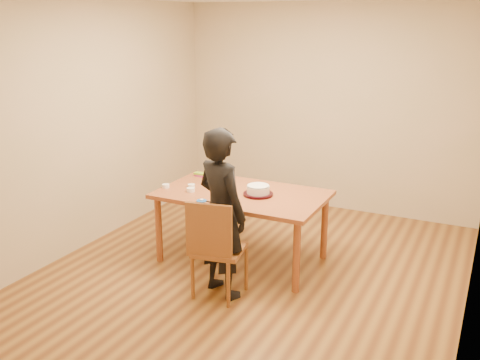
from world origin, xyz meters
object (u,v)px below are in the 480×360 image
at_px(dining_chair, 220,250).
at_px(person, 222,213).
at_px(cake_plate, 258,194).
at_px(cake, 258,190).
at_px(dining_table, 242,194).

distance_m(dining_chair, person, 0.34).
bearing_deg(cake_plate, dining_chair, -92.65).
xyz_separation_m(cake_plate, cake, (-0.00, 0.00, 0.05)).
bearing_deg(dining_chair, dining_table, 90.54).
relative_size(dining_table, cake_plate, 5.60).
xyz_separation_m(cake, person, (-0.04, -0.72, -0.02)).
bearing_deg(person, dining_chair, 113.22).
relative_size(cake, person, 0.15).
bearing_deg(cake_plate, person, -92.81).
bearing_deg(dining_chair, cake, 76.94).
bearing_deg(dining_table, person, -78.38).
relative_size(cake_plate, person, 0.19).
height_order(dining_table, cake, cake).
xyz_separation_m(dining_chair, cake, (0.04, 0.77, 0.36)).
height_order(dining_chair, cake_plate, cake_plate).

